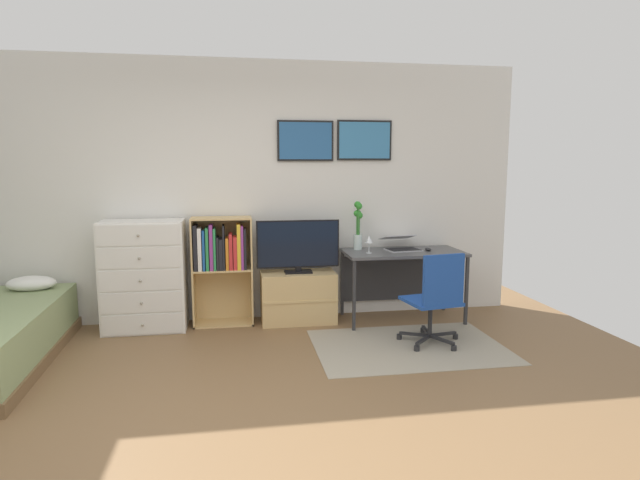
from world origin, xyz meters
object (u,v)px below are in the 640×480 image
(laptop, at_px, (400,244))
(tv_stand, at_px, (298,297))
(bamboo_vase, at_px, (358,224))
(wine_glass, at_px, (369,240))
(computer_mouse, at_px, (428,249))
(office_chair, at_px, (436,297))
(television, at_px, (298,247))
(dresser, at_px, (144,276))
(bookshelf, at_px, (221,258))
(desk, at_px, (400,262))

(laptop, bearing_deg, tv_stand, 171.94)
(bamboo_vase, height_order, wine_glass, bamboo_vase)
(tv_stand, distance_m, computer_mouse, 1.45)
(tv_stand, distance_m, office_chair, 1.49)
(laptop, relative_size, computer_mouse, 4.04)
(television, bearing_deg, dresser, 179.73)
(bookshelf, relative_size, office_chair, 1.29)
(dresser, distance_m, wine_glass, 2.27)
(bookshelf, xyz_separation_m, television, (0.79, -0.06, 0.11))
(bookshelf, bearing_deg, laptop, -1.55)
(laptop, distance_m, wine_glass, 0.43)
(dresser, height_order, tv_stand, dresser)
(laptop, bearing_deg, desk, -109.07)
(television, bearing_deg, wine_glass, -12.39)
(laptop, height_order, wine_glass, wine_glass)
(desk, distance_m, office_chair, 0.92)
(desk, bearing_deg, computer_mouse, -21.30)
(dresser, bearing_deg, computer_mouse, -2.40)
(laptop, bearing_deg, bamboo_vase, 163.30)
(television, height_order, laptop, television)
(tv_stand, height_order, television, television)
(bookshelf, xyz_separation_m, computer_mouse, (2.14, -0.18, 0.07))
(computer_mouse, bearing_deg, office_chair, -105.57)
(desk, height_order, wine_glass, wine_glass)
(dresser, height_order, office_chair, dresser)
(television, distance_m, office_chair, 1.50)
(dresser, bearing_deg, bamboo_vase, 2.05)
(office_chair, bearing_deg, tv_stand, 130.70)
(dresser, height_order, bookshelf, bookshelf)
(office_chair, height_order, bamboo_vase, bamboo_vase)
(dresser, relative_size, computer_mouse, 10.51)
(desk, relative_size, bamboo_vase, 2.40)
(computer_mouse, bearing_deg, tv_stand, 174.28)
(television, distance_m, bamboo_vase, 0.69)
(office_chair, xyz_separation_m, wine_glass, (-0.42, 0.76, 0.42))
(tv_stand, xyz_separation_m, television, (0.00, -0.02, 0.54))
(computer_mouse, height_order, wine_glass, wine_glass)
(dresser, xyz_separation_m, office_chair, (2.66, -0.93, -0.09))
(bamboo_vase, bearing_deg, tv_stand, -174.46)
(bookshelf, xyz_separation_m, bamboo_vase, (1.43, 0.02, 0.32))
(office_chair, height_order, wine_glass, wine_glass)
(television, height_order, desk, television)
(tv_stand, relative_size, television, 0.90)
(computer_mouse, xyz_separation_m, wine_glass, (-0.65, -0.04, 0.12))
(office_chair, bearing_deg, bamboo_vase, 106.17)
(laptop, distance_m, bamboo_vase, 0.50)
(dresser, height_order, bamboo_vase, bamboo_vase)
(laptop, bearing_deg, wine_glass, -164.15)
(office_chair, distance_m, bamboo_vase, 1.24)
(office_chair, height_order, computer_mouse, office_chair)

